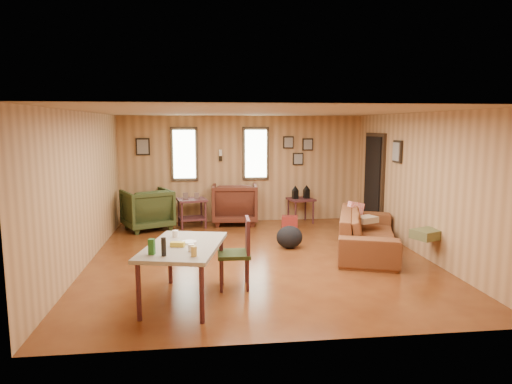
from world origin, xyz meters
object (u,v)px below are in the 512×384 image
recliner_brown (235,201)px  end_table (192,208)px  side_table (301,197)px  recliner_green (147,207)px  sofa (368,225)px  dining_table (183,250)px

recliner_brown → end_table: (-0.95, -0.28, -0.08)m
side_table → recliner_green: bearing=-175.4°
sofa → end_table: (-3.09, 2.28, -0.04)m
sofa → recliner_brown: size_ratio=2.38×
recliner_brown → sofa: bearing=134.0°
recliner_brown → side_table: recliner_brown is taller
side_table → sofa: bearing=-75.2°
sofa → recliner_green: size_ratio=2.53×
sofa → dining_table: 3.67m
recliner_brown → side_table: bearing=-179.2°
sofa → dining_table: (-3.11, -1.95, 0.20)m
recliner_green → side_table: bearing=159.8°
sofa → recliner_green: (-4.02, 2.20, 0.01)m
recliner_green → dining_table: bearing=77.7°
end_table → side_table: side_table is taller
sofa → recliner_brown: (-2.14, 2.55, 0.04)m
end_table → recliner_green: bearing=-175.2°
recliner_green → dining_table: (0.91, -4.15, 0.19)m
recliner_brown → dining_table: (-0.97, -4.50, 0.16)m
end_table → dining_table: (-0.02, -4.23, 0.24)m
recliner_green → end_table: recliner_green is taller
recliner_brown → recliner_green: recliner_brown is taller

